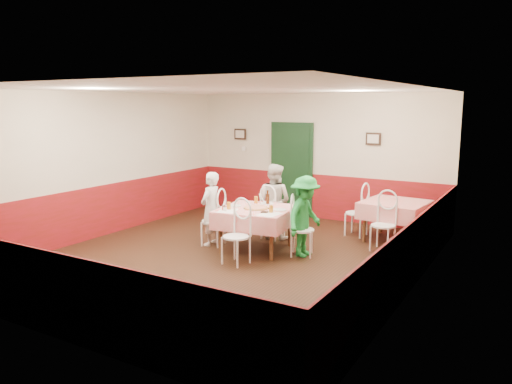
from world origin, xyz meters
The scene contains 39 objects.
floor centered at (0.00, 0.00, 0.00)m, with size 7.00×7.00×0.00m, color black.
ceiling centered at (0.00, 0.00, 2.80)m, with size 7.00×7.00×0.00m, color white.
back_wall centered at (0.00, 3.50, 1.40)m, with size 6.00×0.10×2.80m, color beige.
front_wall centered at (0.00, -3.50, 1.40)m, with size 6.00×0.10×2.80m, color beige.
left_wall centered at (-3.00, 0.00, 1.40)m, with size 0.10×7.00×2.80m, color beige.
right_wall centered at (3.00, 0.00, 1.40)m, with size 0.10×7.00×2.80m, color beige.
wainscot_back centered at (0.00, 3.48, 0.50)m, with size 6.00×0.03×1.00m, color maroon.
wainscot_front centered at (0.00, -3.48, 0.50)m, with size 6.00×0.03×1.00m, color maroon.
wainscot_left centered at (-2.98, 0.00, 0.50)m, with size 0.03×7.00×1.00m, color maroon.
wainscot_right centered at (2.98, 0.00, 0.50)m, with size 0.03×7.00×1.00m, color maroon.
door centered at (-0.60, 3.45, 1.05)m, with size 0.96×0.06×2.10m, color black.
picture_left centered at (-2.00, 3.45, 1.85)m, with size 0.32×0.03×0.26m, color black.
picture_right centered at (1.30, 3.45, 1.85)m, with size 0.32×0.03×0.26m, color black.
thermostat centered at (-1.90, 3.45, 1.50)m, with size 0.10×0.03×0.10m, color white.
main_table centered at (0.14, 0.57, 0.38)m, with size 1.22×1.22×0.77m, color red.
second_table centered at (2.09, 2.43, 0.38)m, with size 1.12×1.12×0.77m, color red.
chair_left centered at (-0.70, 0.45, 0.45)m, with size 0.42×0.42×0.90m, color white, non-canonical shape.
chair_right centered at (0.98, 0.69, 0.45)m, with size 0.42×0.42×0.90m, color white, non-canonical shape.
chair_far centered at (0.02, 1.41, 0.45)m, with size 0.42×0.42×0.90m, color white, non-canonical shape.
chair_near centered at (0.25, -0.27, 0.45)m, with size 0.42×0.42×0.90m, color white, non-canonical shape.
chair_second_a centered at (1.34, 2.43, 0.45)m, with size 0.42×0.42×0.90m, color white, non-canonical shape.
chair_second_b centered at (2.09, 1.68, 0.45)m, with size 0.42×0.42×0.90m, color white, non-canonical shape.
pizza centered at (0.16, 0.54, 0.77)m, with size 0.42×0.42×0.03m, color #B74723.
plate_left centered at (-0.30, 0.53, 0.77)m, with size 0.25×0.25×0.01m, color white.
plate_right centered at (0.57, 0.63, 0.77)m, with size 0.25×0.25×0.01m, color white.
plate_far centered at (0.10, 1.02, 0.77)m, with size 0.25×0.25×0.01m, color white.
glass_a centered at (-0.22, 0.25, 0.82)m, with size 0.07×0.07×0.13m, color #BF7219.
glass_b centered at (0.54, 0.39, 0.82)m, with size 0.07×0.07×0.13m, color #BF7219.
glass_c centered at (-0.09, 0.95, 0.82)m, with size 0.07×0.07×0.13m, color #BF7219.
beer_bottle centered at (0.16, 0.96, 0.88)m, with size 0.07×0.07×0.24m, color #381C0A.
shaker_a centered at (-0.22, 0.10, 0.81)m, with size 0.04×0.04×0.09m, color silver.
shaker_b centered at (-0.18, 0.08, 0.81)m, with size 0.04×0.04×0.09m, color silver.
shaker_c centered at (-0.26, 0.13, 0.81)m, with size 0.04×0.04×0.09m, color #B23319.
menu_left centered at (-0.17, 0.14, 0.76)m, with size 0.30×0.40×0.00m, color white.
menu_right centered at (0.58, 0.27, 0.76)m, with size 0.30×0.40×0.00m, color white.
wallet centered at (0.45, 0.33, 0.77)m, with size 0.11×0.09×0.02m, color black.
diner_left centered at (-0.75, 0.45, 0.68)m, with size 0.49×0.32×1.36m, color gray.
diner_far centered at (0.01, 1.46, 0.72)m, with size 0.70×0.55×1.45m, color gray.
diner_right centered at (1.03, 0.70, 0.69)m, with size 0.89×0.51×1.38m, color gray.
Camera 1 is at (4.49, -6.84, 2.56)m, focal length 35.00 mm.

